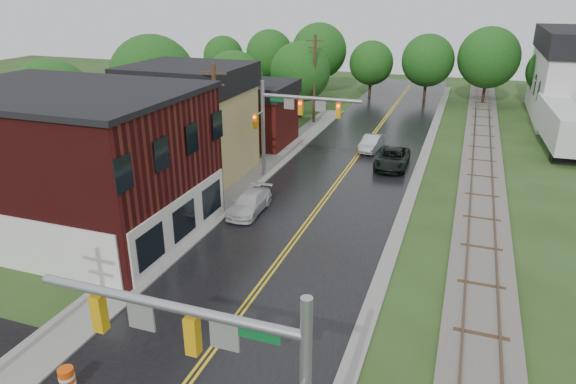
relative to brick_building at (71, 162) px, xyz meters
The scene contains 20 objects.
main_road 19.95m from the brick_building, 50.23° to the left, with size 10.00×90.00×0.02m, color black.
curb_right 27.15m from the brick_building, 48.20° to the left, with size 0.80×70.00×0.12m, color gray.
sidewalk_left 12.52m from the brick_building, 57.86° to the left, with size 2.40×50.00×0.12m, color gray.
brick_building is the anchor object (origin of this frame).
yellow_house 11.14m from the brick_building, 82.32° to the left, with size 8.00×7.00×6.40m, color tan.
darkred_building 20.25m from the brick_building, 82.92° to the left, with size 7.00×6.00×4.40m, color #3F0F0C.
railroad 30.36m from the brick_building, 41.66° to the left, with size 3.20×80.00×0.30m.
traffic_signal_near 20.60m from the brick_building, 39.17° to the right, with size 7.34×0.30×7.20m.
traffic_signal_far 15.03m from the brick_building, 53.08° to the left, with size 7.34×0.43×7.20m.
utility_pole_b 9.03m from the brick_building, 50.93° to the left, with size 1.80×0.28×9.00m.
utility_pole_c 29.56m from the brick_building, 78.91° to the left, with size 1.80×0.28×9.00m.
tree_left_a 10.14m from the brick_building, 136.87° to the left, with size 6.80×6.80×8.67m.
tree_left_b 17.80m from the brick_building, 107.61° to the left, with size 7.60×7.60×9.69m.
tree_left_c 24.94m from the brick_building, 93.14° to the left, with size 6.00×6.00×7.65m.
tree_left_e 31.12m from the brick_building, 83.29° to the left, with size 6.40×6.40×8.16m.
suv_dark 23.66m from the brick_building, 47.92° to the left, with size 2.42×5.25×1.46m, color black.
sedan_silver 25.32m from the brick_building, 58.01° to the left, with size 1.41×4.03×1.33m, color #AAA9AE.
pickup_white 10.74m from the brick_building, 32.74° to the left, with size 1.79×4.39×1.27m, color silver.
semi_trailer 39.87m from the brick_building, 43.82° to the left, with size 3.18×12.03×3.78m.
construction_barrel 14.49m from the brick_building, 51.70° to the right, with size 0.54×0.54×0.97m, color #DA4909.
Camera 1 is at (8.32, -6.90, 13.35)m, focal length 32.00 mm.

